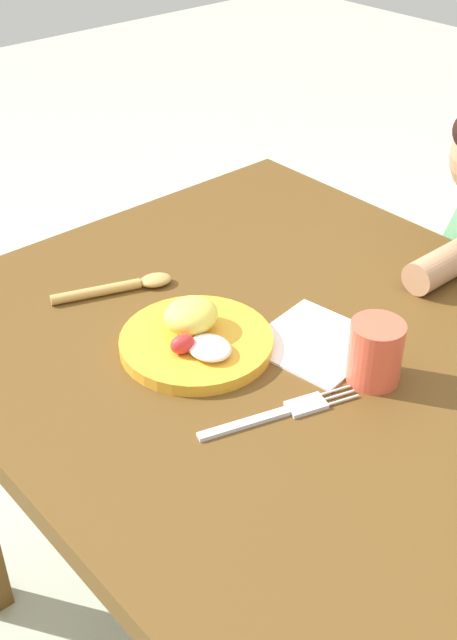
{
  "coord_description": "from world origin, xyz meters",
  "views": [
    {
      "loc": [
        0.59,
        -0.65,
        1.37
      ],
      "look_at": [
        -0.1,
        -0.05,
        0.73
      ],
      "focal_mm": 44.17,
      "sensor_mm": 36.0,
      "label": 1
    }
  ],
  "objects_px": {
    "fork": "(280,413)",
    "spoon": "(123,286)",
    "plate": "(196,337)",
    "drinking_cup": "(375,352)"
  },
  "relations": [
    {
      "from": "spoon",
      "to": "drinking_cup",
      "type": "relative_size",
      "value": 2.14
    },
    {
      "from": "fork",
      "to": "drinking_cup",
      "type": "relative_size",
      "value": 2.45
    },
    {
      "from": "fork",
      "to": "spoon",
      "type": "relative_size",
      "value": 1.14
    },
    {
      "from": "fork",
      "to": "plate",
      "type": "bearing_deg",
      "value": 103.83
    },
    {
      "from": "plate",
      "to": "fork",
      "type": "bearing_deg",
      "value": -3.41
    },
    {
      "from": "drinking_cup",
      "to": "fork",
      "type": "bearing_deg",
      "value": -101.14
    },
    {
      "from": "plate",
      "to": "spoon",
      "type": "xyz_separation_m",
      "value": [
        -0.19,
        0.01,
        -0.01
      ]
    },
    {
      "from": "plate",
      "to": "drinking_cup",
      "type": "distance_m",
      "value": 0.25
    },
    {
      "from": "spoon",
      "to": "fork",
      "type": "bearing_deg",
      "value": -72.46
    },
    {
      "from": "fork",
      "to": "spoon",
      "type": "distance_m",
      "value": 0.37
    }
  ]
}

